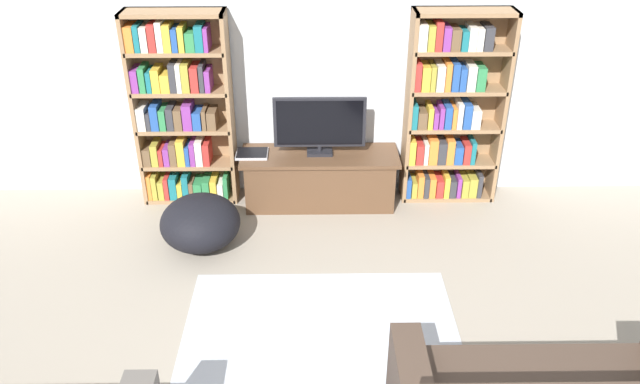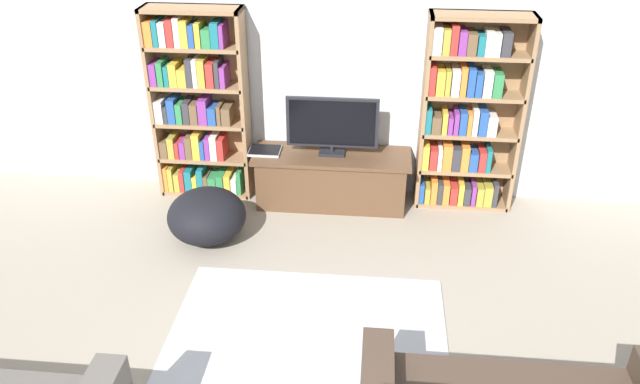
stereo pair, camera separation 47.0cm
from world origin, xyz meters
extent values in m
cube|color=silver|center=(0.00, 4.23, 1.30)|extent=(8.80, 0.06, 2.60)
cube|color=#93704C|center=(-1.68, 4.03, 0.92)|extent=(0.04, 0.30, 1.84)
cube|color=#93704C|center=(-0.81, 4.03, 0.92)|extent=(0.04, 0.30, 1.84)
cube|color=#93704C|center=(-1.25, 4.16, 0.92)|extent=(0.90, 0.04, 1.84)
cube|color=#93704C|center=(-1.25, 4.03, 1.82)|extent=(0.90, 0.30, 0.04)
cube|color=#93704C|center=(-1.25, 4.03, 0.02)|extent=(0.87, 0.30, 0.04)
cube|color=orange|center=(-1.64, 4.02, 0.16)|extent=(0.04, 0.24, 0.26)
cube|color=#9E9333|center=(-1.59, 4.02, 0.16)|extent=(0.05, 0.24, 0.25)
cube|color=#9E9333|center=(-1.53, 4.02, 0.13)|extent=(0.06, 0.24, 0.19)
cube|color=#B72D28|center=(-1.48, 4.02, 0.15)|extent=(0.04, 0.24, 0.22)
cube|color=#196B75|center=(-1.41, 4.02, 0.15)|extent=(0.07, 0.24, 0.23)
cube|color=gold|center=(-1.35, 4.02, 0.12)|extent=(0.05, 0.24, 0.17)
cube|color=#196B75|center=(-1.29, 4.02, 0.16)|extent=(0.06, 0.24, 0.25)
cube|color=brown|center=(-1.24, 4.02, 0.12)|extent=(0.04, 0.24, 0.18)
cube|color=#2D7F47|center=(-1.18, 4.02, 0.12)|extent=(0.08, 0.24, 0.17)
cube|color=#2D7F47|center=(-1.10, 4.02, 0.13)|extent=(0.07, 0.24, 0.19)
cube|color=gold|center=(-1.02, 4.02, 0.13)|extent=(0.06, 0.24, 0.20)
cube|color=silver|center=(-0.96, 4.02, 0.12)|extent=(0.05, 0.24, 0.16)
cube|color=#2D7F47|center=(-0.90, 4.02, 0.15)|extent=(0.04, 0.24, 0.24)
cube|color=#93704C|center=(-1.25, 4.03, 0.39)|extent=(0.87, 0.30, 0.04)
cube|color=brown|center=(-1.62, 4.02, 0.49)|extent=(0.08, 0.24, 0.17)
cube|color=#9E9333|center=(-1.55, 4.02, 0.51)|extent=(0.06, 0.24, 0.21)
cube|color=#B72D28|center=(-1.49, 4.02, 0.49)|extent=(0.04, 0.24, 0.17)
cube|color=#7F338C|center=(-1.44, 4.02, 0.49)|extent=(0.05, 0.24, 0.18)
cube|color=brown|center=(-1.37, 4.02, 0.52)|extent=(0.06, 0.24, 0.22)
cube|color=gold|center=(-1.30, 4.02, 0.53)|extent=(0.07, 0.24, 0.26)
cube|color=#234C99|center=(-1.24, 4.02, 0.50)|extent=(0.04, 0.24, 0.19)
cube|color=#7F338C|center=(-1.19, 4.02, 0.52)|extent=(0.05, 0.24, 0.22)
cube|color=silver|center=(-1.13, 4.02, 0.53)|extent=(0.07, 0.24, 0.24)
cube|color=#B72D28|center=(-1.06, 4.02, 0.51)|extent=(0.06, 0.24, 0.22)
cube|color=#93704C|center=(-1.25, 4.03, 0.75)|extent=(0.87, 0.30, 0.04)
cube|color=silver|center=(-1.62, 4.02, 0.88)|extent=(0.08, 0.24, 0.21)
cube|color=#333338|center=(-1.56, 4.02, 0.85)|extent=(0.04, 0.24, 0.16)
cube|color=#234C99|center=(-1.50, 4.02, 0.89)|extent=(0.07, 0.24, 0.23)
cube|color=#2D7F47|center=(-1.43, 4.02, 0.87)|extent=(0.06, 0.24, 0.19)
cube|color=#333338|center=(-1.36, 4.02, 0.88)|extent=(0.06, 0.24, 0.21)
cube|color=brown|center=(-1.29, 4.02, 0.87)|extent=(0.07, 0.24, 0.20)
cube|color=#7F338C|center=(-1.20, 4.02, 0.89)|extent=(0.08, 0.24, 0.24)
cube|color=#234C99|center=(-1.11, 4.02, 0.86)|extent=(0.08, 0.24, 0.17)
cube|color=brown|center=(-1.05, 4.02, 0.87)|extent=(0.04, 0.24, 0.19)
cube|color=brown|center=(-0.98, 4.02, 0.86)|extent=(0.08, 0.24, 0.17)
cube|color=#93704C|center=(-1.25, 4.03, 1.12)|extent=(0.87, 0.30, 0.04)
cube|color=#7F338C|center=(-1.63, 4.02, 1.24)|extent=(0.07, 0.24, 0.20)
cube|color=#2D7F47|center=(-1.56, 4.02, 1.25)|extent=(0.05, 0.24, 0.22)
cube|color=#196B75|center=(-1.50, 4.02, 1.23)|extent=(0.04, 0.24, 0.19)
cube|color=gold|center=(-1.44, 4.02, 1.24)|extent=(0.07, 0.24, 0.21)
cube|color=gold|center=(-1.36, 4.02, 1.22)|extent=(0.08, 0.24, 0.16)
cube|color=#333338|center=(-1.29, 4.02, 1.27)|extent=(0.06, 0.24, 0.26)
cube|color=silver|center=(-1.24, 4.02, 1.27)|extent=(0.04, 0.24, 0.26)
cube|color=#9E9333|center=(-1.18, 4.02, 1.27)|extent=(0.07, 0.24, 0.26)
cube|color=#B72D28|center=(-1.10, 4.02, 1.25)|extent=(0.07, 0.24, 0.23)
cube|color=#333338|center=(-1.03, 4.02, 1.26)|extent=(0.04, 0.24, 0.25)
cube|color=#7F338C|center=(-0.98, 4.02, 1.24)|extent=(0.05, 0.24, 0.20)
cube|color=#93704C|center=(-1.25, 4.03, 1.49)|extent=(0.87, 0.30, 0.04)
cube|color=orange|center=(-1.62, 4.02, 1.62)|extent=(0.08, 0.24, 0.22)
cube|color=#196B75|center=(-1.56, 4.02, 1.62)|extent=(0.05, 0.24, 0.23)
cube|color=silver|center=(-1.50, 4.02, 1.61)|extent=(0.06, 0.24, 0.21)
cube|color=#B72D28|center=(-1.43, 4.02, 1.63)|extent=(0.06, 0.24, 0.24)
cube|color=silver|center=(-1.36, 4.02, 1.64)|extent=(0.05, 0.24, 0.26)
cube|color=gold|center=(-1.30, 4.02, 1.63)|extent=(0.07, 0.24, 0.24)
cube|color=#234C99|center=(-1.23, 4.02, 1.61)|extent=(0.05, 0.24, 0.20)
cube|color=gold|center=(-1.18, 4.02, 1.62)|extent=(0.05, 0.24, 0.22)
cube|color=#2D7F47|center=(-1.10, 4.02, 1.59)|extent=(0.08, 0.24, 0.17)
cube|color=#196B75|center=(-1.02, 4.02, 1.62)|extent=(0.07, 0.24, 0.22)
cube|color=#7F338C|center=(-0.96, 4.02, 1.61)|extent=(0.04, 0.24, 0.21)
cube|color=#93704C|center=(0.84, 4.03, 0.92)|extent=(0.04, 0.30, 1.84)
cube|color=#93704C|center=(1.71, 4.03, 0.92)|extent=(0.04, 0.30, 1.84)
cube|color=#93704C|center=(1.28, 4.16, 0.92)|extent=(0.90, 0.04, 1.84)
cube|color=#93704C|center=(1.28, 4.03, 1.82)|extent=(0.90, 0.30, 0.04)
cube|color=#93704C|center=(1.28, 4.03, 0.02)|extent=(0.87, 0.30, 0.04)
cube|color=#234C99|center=(0.89, 4.02, 0.14)|extent=(0.05, 0.24, 0.20)
cube|color=#9E9333|center=(0.95, 4.02, 0.12)|extent=(0.05, 0.24, 0.16)
cube|color=orange|center=(1.01, 4.02, 0.15)|extent=(0.06, 0.24, 0.24)
cube|color=#333338|center=(1.06, 4.02, 0.14)|extent=(0.05, 0.24, 0.21)
cube|color=orange|center=(1.12, 4.02, 0.14)|extent=(0.06, 0.24, 0.21)
cube|color=#B72D28|center=(1.20, 4.02, 0.13)|extent=(0.07, 0.24, 0.18)
cube|color=gold|center=(1.26, 4.02, 0.15)|extent=(0.05, 0.24, 0.22)
cube|color=#333338|center=(1.32, 4.02, 0.13)|extent=(0.06, 0.24, 0.18)
cube|color=#7F338C|center=(1.38, 4.02, 0.14)|extent=(0.04, 0.24, 0.21)
cube|color=#9E9333|center=(1.44, 4.02, 0.13)|extent=(0.06, 0.24, 0.19)
cube|color=#9E9333|center=(1.52, 4.02, 0.14)|extent=(0.08, 0.24, 0.21)
cube|color=#333338|center=(1.58, 4.02, 0.16)|extent=(0.04, 0.24, 0.24)
cube|color=#93704C|center=(1.28, 4.03, 0.39)|extent=(0.87, 0.30, 0.04)
cube|color=gold|center=(0.89, 4.02, 0.52)|extent=(0.06, 0.24, 0.24)
cube|color=#B72D28|center=(0.97, 4.02, 0.50)|extent=(0.07, 0.24, 0.20)
cube|color=silver|center=(1.03, 4.02, 0.51)|extent=(0.04, 0.24, 0.21)
cube|color=orange|center=(1.10, 4.02, 0.53)|extent=(0.08, 0.24, 0.25)
cube|color=#333338|center=(1.18, 4.02, 0.51)|extent=(0.08, 0.24, 0.22)
cube|color=orange|center=(1.26, 4.02, 0.53)|extent=(0.07, 0.24, 0.24)
cube|color=#234C99|center=(1.34, 4.02, 0.49)|extent=(0.08, 0.24, 0.18)
cube|color=#B72D28|center=(1.42, 4.02, 0.50)|extent=(0.06, 0.24, 0.20)
cube|color=#196B75|center=(1.48, 4.02, 0.52)|extent=(0.04, 0.24, 0.23)
cube|color=#93704C|center=(1.28, 4.03, 0.75)|extent=(0.87, 0.30, 0.04)
cube|color=#196B75|center=(0.89, 4.02, 0.89)|extent=(0.06, 0.24, 0.23)
cube|color=brown|center=(0.97, 4.02, 0.85)|extent=(0.08, 0.24, 0.16)
cube|color=gold|center=(1.04, 4.02, 0.87)|extent=(0.04, 0.24, 0.21)
cube|color=#7F338C|center=(1.09, 4.02, 0.85)|extent=(0.04, 0.24, 0.16)
cube|color=#7F338C|center=(1.14, 4.02, 0.87)|extent=(0.04, 0.24, 0.21)
cube|color=#234C99|center=(1.20, 4.02, 0.88)|extent=(0.06, 0.24, 0.21)
cube|color=orange|center=(1.26, 4.02, 0.87)|extent=(0.04, 0.24, 0.20)
cube|color=silver|center=(1.31, 4.02, 0.89)|extent=(0.05, 0.24, 0.24)
cube|color=#234C99|center=(1.38, 4.02, 0.89)|extent=(0.07, 0.24, 0.23)
cube|color=silver|center=(1.46, 4.02, 0.86)|extent=(0.08, 0.24, 0.18)
cube|color=#93704C|center=(1.28, 4.03, 1.12)|extent=(0.87, 0.30, 0.04)
cube|color=#B72D28|center=(0.89, 4.02, 1.27)|extent=(0.06, 0.24, 0.26)
cube|color=gold|center=(0.97, 4.02, 1.25)|extent=(0.07, 0.24, 0.22)
cube|color=#9E9333|center=(1.03, 4.02, 1.25)|extent=(0.04, 0.24, 0.23)
cube|color=silver|center=(1.10, 4.02, 1.26)|extent=(0.07, 0.24, 0.23)
cube|color=orange|center=(1.16, 4.02, 1.27)|extent=(0.05, 0.24, 0.26)
cube|color=#234C99|center=(1.23, 4.02, 1.27)|extent=(0.06, 0.24, 0.25)
cube|color=#234C99|center=(1.30, 4.02, 1.24)|extent=(0.06, 0.24, 0.21)
cube|color=silver|center=(1.37, 4.02, 1.26)|extent=(0.08, 0.24, 0.23)
cube|color=#2D7F47|center=(1.46, 4.02, 1.25)|extent=(0.08, 0.24, 0.21)
cube|color=#93704C|center=(1.28, 4.03, 1.49)|extent=(0.87, 0.30, 0.04)
cube|color=silver|center=(0.90, 4.02, 1.62)|extent=(0.08, 0.24, 0.23)
cube|color=#9E9333|center=(0.98, 4.02, 1.62)|extent=(0.06, 0.24, 0.22)
cube|color=#B72D28|center=(1.05, 4.02, 1.63)|extent=(0.06, 0.24, 0.25)
cube|color=#7F338C|center=(1.12, 4.02, 1.61)|extent=(0.07, 0.24, 0.20)
cube|color=brown|center=(1.20, 4.02, 1.60)|extent=(0.08, 0.24, 0.19)
cube|color=#196B75|center=(1.27, 4.02, 1.59)|extent=(0.06, 0.24, 0.17)
cube|color=silver|center=(1.34, 4.02, 1.61)|extent=(0.07, 0.24, 0.21)
cube|color=silver|center=(1.41, 4.02, 1.61)|extent=(0.06, 0.24, 0.20)
cube|color=#333338|center=(1.48, 4.02, 1.61)|extent=(0.08, 0.24, 0.21)
cube|color=brown|center=(0.02, 3.91, 0.24)|extent=(1.41, 0.48, 0.49)
cube|color=brown|center=(0.02, 3.91, 0.50)|extent=(1.49, 0.51, 0.04)
cube|color=black|center=(0.02, 3.93, 0.54)|extent=(0.24, 0.16, 0.03)
cylinder|color=black|center=(0.02, 3.93, 0.58)|extent=(0.04, 0.04, 0.05)
cube|color=black|center=(0.02, 3.93, 0.84)|extent=(0.85, 0.04, 0.48)
cube|color=black|center=(0.02, 3.91, 0.84)|extent=(0.80, 0.00, 0.43)
cube|color=#B7B7BC|center=(-0.62, 3.91, 0.53)|extent=(0.30, 0.24, 0.02)
cube|color=black|center=(-0.62, 3.91, 0.55)|extent=(0.29, 0.23, 0.00)
cube|color=#B2B7C1|center=(0.00, 1.83, 0.01)|extent=(1.99, 1.78, 0.02)
ellipsoid|color=black|center=(-1.03, 3.18, 0.23)|extent=(0.69, 0.69, 0.46)
camera|label=1|loc=(-0.05, -1.39, 3.11)|focal=35.00mm
camera|label=2|loc=(0.42, -1.37, 3.11)|focal=35.00mm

